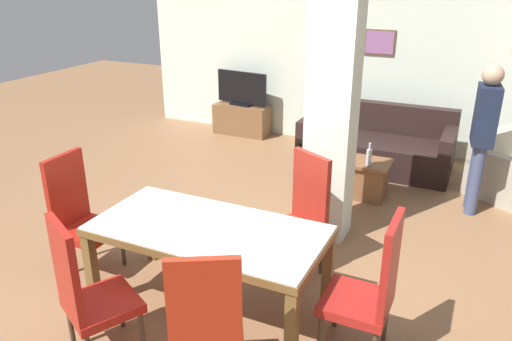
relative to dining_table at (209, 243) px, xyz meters
name	(u,v)px	position (x,y,z in m)	size (l,w,h in m)	color
ground_plane	(211,305)	(0.00, 0.00, -0.59)	(18.00, 18.00, 0.00)	brown
back_wall	(361,58)	(0.00, 4.55, 0.76)	(7.20, 0.09, 2.70)	silver
divider_pillar	(332,108)	(0.47, 1.59, 0.76)	(0.44, 0.38, 2.70)	silver
dining_table	(209,243)	(0.00, 0.00, 0.00)	(1.82, 0.90, 0.73)	brown
dining_chair_head_left	(79,213)	(-1.33, 0.00, -0.03)	(0.46, 0.46, 1.10)	maroon
dining_chair_head_right	(371,287)	(1.28, 0.00, -0.03)	(0.46, 0.46, 1.10)	maroon
dining_chair_near_right	(206,325)	(0.46, -0.81, -0.03)	(0.63, 0.63, 1.10)	#9B2411
dining_chair_far_right	(301,213)	(0.46, 0.85, -0.03)	(0.62, 0.62, 1.10)	maroon
dining_chair_near_left	(86,291)	(-0.46, -0.86, -0.03)	(0.62, 0.62, 1.10)	maroon
sofa	(376,147)	(0.51, 3.73, -0.31)	(2.02, 0.95, 0.83)	black
coffee_table	(361,178)	(0.57, 2.65, -0.36)	(0.67, 0.46, 0.46)	brown
bottle	(369,157)	(0.67, 2.53, -0.03)	(0.06, 0.06, 0.27)	#B2B7BC
tv_stand	(242,119)	(-1.85, 4.27, -0.35)	(0.92, 0.40, 0.49)	brown
tv_screen	(242,89)	(-1.85, 4.27, 0.17)	(0.91, 0.24, 0.55)	black
standing_person	(483,130)	(1.82, 2.80, 0.37)	(0.26, 0.40, 1.67)	#404A6C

